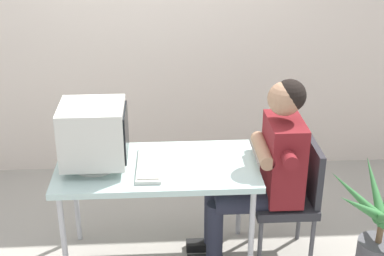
{
  "coord_description": "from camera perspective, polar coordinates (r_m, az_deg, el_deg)",
  "views": [
    {
      "loc": [
        0.04,
        -3.07,
        2.39
      ],
      "look_at": [
        0.22,
        0.0,
        0.99
      ],
      "focal_mm": 51.1,
      "sensor_mm": 36.0,
      "label": 1
    }
  ],
  "objects": [
    {
      "name": "potted_plant",
      "position": [
        3.69,
        18.99,
        -10.18
      ],
      "size": [
        0.69,
        0.73,
        0.79
      ],
      "color": "#4C4C51",
      "rests_on": "ground_plane"
    },
    {
      "name": "desk",
      "position": [
        3.51,
        -3.66,
        -4.64
      ],
      "size": [
        1.28,
        0.66,
        0.74
      ],
      "color": "#B7B7BC",
      "rests_on": "ground_plane"
    },
    {
      "name": "office_chair",
      "position": [
        3.71,
        10.42,
        -6.78
      ],
      "size": [
        0.41,
        0.41,
        0.85
      ],
      "color": "#4C4C51",
      "rests_on": "ground_plane"
    },
    {
      "name": "keyboard",
      "position": [
        3.46,
        -4.47,
        -3.76
      ],
      "size": [
        0.16,
        0.48,
        0.03
      ],
      "color": "silver",
      "rests_on": "desk"
    },
    {
      "name": "wall_back",
      "position": [
        4.56,
        -0.09,
        13.25
      ],
      "size": [
        8.0,
        0.1,
        3.0
      ],
      "primitive_type": "cube",
      "color": "beige",
      "rests_on": "ground_plane"
    },
    {
      "name": "crt_monitor",
      "position": [
        3.4,
        -10.21,
        -0.62
      ],
      "size": [
        0.4,
        0.37,
        0.42
      ],
      "color": "silver",
      "rests_on": "desk"
    },
    {
      "name": "person_seated",
      "position": [
        3.56,
        7.73,
        -3.86
      ],
      "size": [
        0.73,
        0.58,
        1.29
      ],
      "color": "maroon",
      "rests_on": "ground_plane"
    }
  ]
}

